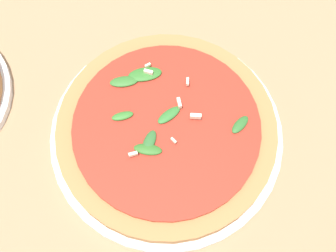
% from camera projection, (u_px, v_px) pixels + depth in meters
% --- Properties ---
extents(ground_plane, '(6.00, 6.00, 0.00)m').
position_uv_depth(ground_plane, '(171.00, 140.00, 0.62)').
color(ground_plane, '#9E7A56').
extents(pizza_arugula_main, '(0.30, 0.30, 0.05)m').
position_uv_depth(pizza_arugula_main, '(168.00, 130.00, 0.61)').
color(pizza_arugula_main, white).
rests_on(pizza_arugula_main, ground_plane).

